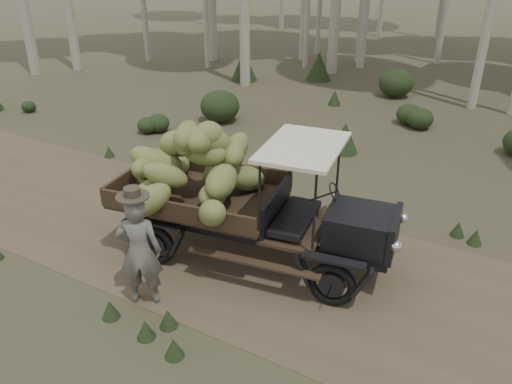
# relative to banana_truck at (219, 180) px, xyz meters

# --- Properties ---
(ground) EXTENTS (120.00, 120.00, 0.00)m
(ground) POSITION_rel_banana_truck_xyz_m (-0.24, 0.11, -1.40)
(ground) COLOR #473D2B
(ground) RESTS_ON ground
(dirt_track) EXTENTS (70.00, 4.00, 0.01)m
(dirt_track) POSITION_rel_banana_truck_xyz_m (-0.24, 0.11, -1.39)
(dirt_track) COLOR brown
(dirt_track) RESTS_ON ground
(banana_truck) EXTENTS (4.99, 2.70, 2.48)m
(banana_truck) POSITION_rel_banana_truck_xyz_m (0.00, 0.00, 0.00)
(banana_truck) COLOR black
(banana_truck) RESTS_ON ground
(farmer) EXTENTS (0.78, 0.70, 1.93)m
(farmer) POSITION_rel_banana_truck_xyz_m (-0.28, -1.73, -0.48)
(farmer) COLOR #5D5B55
(farmer) RESTS_ON ground
(undergrowth) EXTENTS (23.82, 25.60, 1.38)m
(undergrowth) POSITION_rel_banana_truck_xyz_m (-1.82, -1.32, -0.83)
(undergrowth) COLOR #233319
(undergrowth) RESTS_ON ground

